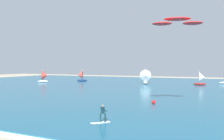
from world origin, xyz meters
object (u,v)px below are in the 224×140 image
at_px(sailboat_leading, 202,78).
at_px(marker_buoy, 153,102).
at_px(sailboat_near_shore, 81,76).
at_px(sailboat_trailing, 45,76).
at_px(sailboat_heeled_over, 145,77).
at_px(kite, 177,22).
at_px(kitesurfer, 101,116).

bearing_deg(sailboat_leading, marker_buoy, -94.20).
xyz_separation_m(sailboat_leading, sailboat_near_shore, (-38.13, -0.63, 0.05)).
distance_m(sailboat_leading, sailboat_trailing, 46.51).
bearing_deg(sailboat_heeled_over, kite, -66.66).
bearing_deg(marker_buoy, sailboat_leading, 85.80).
relative_size(sailboat_near_shore, marker_buoy, 7.44).
distance_m(kitesurfer, sailboat_near_shore, 59.70).
bearing_deg(marker_buoy, sailboat_near_shore, 134.43).
bearing_deg(kitesurfer, sailboat_heeled_over, 102.99).
xyz_separation_m(kite, sailboat_trailing, (-46.42, 29.54, -8.78)).
bearing_deg(sailboat_leading, sailboat_near_shore, -179.06).
bearing_deg(sailboat_trailing, sailboat_leading, 12.37).
distance_m(sailboat_trailing, marker_buoy, 50.47).
xyz_separation_m(kitesurfer, kite, (5.02, 10.11, 10.03)).
xyz_separation_m(kitesurfer, sailboat_leading, (4.03, 49.61, 1.21)).
distance_m(kite, sailboat_trailing, 55.72).
bearing_deg(sailboat_heeled_over, sailboat_trailing, -167.04).
bearing_deg(kite, sailboat_near_shore, 135.18).
relative_size(sailboat_heeled_over, marker_buoy, 8.24).
bearing_deg(marker_buoy, sailboat_trailing, 147.89).
height_order(kitesurfer, sailboat_near_shore, sailboat_near_shore).
distance_m(sailboat_leading, marker_buoy, 36.90).
relative_size(kitesurfer, sailboat_near_shore, 0.48).
bearing_deg(sailboat_leading, kitesurfer, -94.64).
height_order(sailboat_trailing, sailboat_near_shore, sailboat_near_shore).
height_order(kitesurfer, marker_buoy, kitesurfer).
relative_size(kitesurfer, sailboat_leading, 0.49).
distance_m(sailboat_leading, sailboat_heeled_over, 15.09).
height_order(sailboat_leading, sailboat_heeled_over, sailboat_heeled_over).
xyz_separation_m(kite, sailboat_near_shore, (-39.12, 38.87, -8.77)).
relative_size(kitesurfer, marker_buoy, 3.54).
distance_m(sailboat_near_shore, marker_buoy, 50.64).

